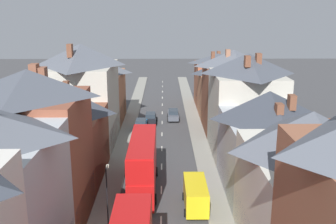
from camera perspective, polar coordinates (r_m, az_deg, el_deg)
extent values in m
cube|color=gray|center=(53.12, -6.42, -4.50)|extent=(2.20, 104.00, 0.14)
cube|color=gray|center=(53.07, 4.64, -4.47)|extent=(2.20, 104.00, 0.14)
cube|color=silver|center=(34.64, -1.02, -15.60)|extent=(0.14, 1.80, 0.01)
cube|color=silver|center=(39.93, -0.97, -11.24)|extent=(0.14, 1.80, 0.01)
cube|color=silver|center=(45.40, -0.93, -7.92)|extent=(0.14, 1.80, 0.01)
cube|color=silver|center=(50.99, -0.90, -5.32)|extent=(0.14, 1.80, 0.01)
cube|color=silver|center=(56.66, -0.88, -3.23)|extent=(0.14, 1.80, 0.01)
cube|color=silver|center=(62.39, -0.86, -1.53)|extent=(0.14, 1.80, 0.01)
cube|color=silver|center=(68.17, -0.85, -0.12)|extent=(0.14, 1.80, 0.01)
cube|color=silver|center=(73.99, -0.84, 1.08)|extent=(0.14, 1.80, 0.01)
cube|color=silver|center=(79.83, -0.82, 2.10)|extent=(0.14, 1.80, 0.01)
cube|color=silver|center=(85.69, -0.82, 2.98)|extent=(0.14, 1.80, 0.01)
cube|color=silver|center=(91.57, -0.81, 3.74)|extent=(0.14, 1.80, 0.01)
cube|color=silver|center=(97.47, -0.80, 4.42)|extent=(0.14, 1.80, 0.01)
cube|color=brown|center=(33.75, -18.79, -6.95)|extent=(8.00, 8.49, 10.96)
cube|color=navy|center=(34.37, -11.81, -13.16)|extent=(0.12, 7.81, 3.20)
pyramid|color=#474C56|center=(32.01, -19.75, 4.01)|extent=(8.00, 8.49, 2.11)
cube|color=brown|center=(32.55, -18.84, 5.46)|extent=(0.60, 0.90, 1.35)
cube|color=brown|center=(32.61, -17.77, 5.30)|extent=(0.60, 0.90, 1.05)
cube|color=brown|center=(42.79, -14.81, -4.81)|extent=(8.00, 10.14, 7.06)
cube|color=maroon|center=(42.69, -9.46, -7.33)|extent=(0.12, 9.33, 3.20)
pyramid|color=#383D47|center=(41.44, -15.26, 1.67)|extent=(8.00, 10.14, 2.86)
cube|color=brown|center=(43.35, -14.58, 3.33)|extent=(0.60, 0.90, 1.56)
cube|color=#BCB7A8|center=(52.35, -12.16, 0.95)|extent=(8.00, 11.36, 10.62)
cube|color=maroon|center=(52.71, -7.73, -2.94)|extent=(0.12, 10.45, 3.20)
pyramid|color=#565B66|center=(51.21, -12.56, 8.18)|extent=(8.00, 11.36, 2.65)
cube|color=brown|center=(48.26, -14.06, 8.64)|extent=(0.60, 0.90, 1.56)
cube|color=#B2704C|center=(62.94, -10.21, 2.08)|extent=(8.00, 10.12, 7.88)
cube|color=black|center=(62.96, -6.57, 0.03)|extent=(0.12, 9.31, 3.20)
pyramid|color=#565B66|center=(62.04, -10.42, 6.68)|extent=(8.00, 10.12, 2.33)
cube|color=#99664C|center=(62.10, -9.16, 7.30)|extent=(0.60, 0.90, 1.20)
cube|color=beige|center=(30.09, 19.23, -12.77)|extent=(8.00, 10.91, 8.04)
pyramid|color=#565B66|center=(28.06, 20.17, -2.77)|extent=(8.00, 10.91, 2.91)
cube|color=brown|center=(28.17, 22.39, -1.96)|extent=(0.60, 0.90, 0.90)
cube|color=#ADB2B7|center=(39.64, 14.00, -6.11)|extent=(8.00, 10.71, 7.36)
cube|color=black|center=(39.63, 8.23, -9.07)|extent=(0.12, 9.85, 3.20)
pyramid|color=#383D47|center=(38.18, 14.47, 0.97)|extent=(8.00, 10.71, 2.71)
cube|color=brown|center=(36.91, 17.53, 1.36)|extent=(0.60, 0.90, 1.35)
cube|color=brown|center=(35.12, 15.84, 0.46)|extent=(0.60, 0.90, 0.91)
cube|color=#BCB7A8|center=(48.77, 11.14, -0.34)|extent=(8.00, 9.87, 10.07)
cube|color=#1E5133|center=(49.12, 6.42, -4.23)|extent=(0.12, 9.08, 3.20)
pyramid|color=#474C56|center=(47.55, 11.51, 6.93)|extent=(8.00, 9.87, 2.40)
cube|color=brown|center=(46.42, 12.99, 7.49)|extent=(0.60, 0.90, 1.34)
cube|color=brown|center=(44.65, 11.44, 7.23)|extent=(0.60, 0.90, 1.23)
cube|color=brown|center=(57.79, 9.28, 1.84)|extent=(8.00, 8.95, 9.56)
cube|color=#1E5133|center=(58.04, 5.31, -1.21)|extent=(0.12, 8.23, 3.20)
pyramid|color=#565B66|center=(56.78, 9.53, 7.72)|extent=(8.00, 8.95, 2.37)
cube|color=#99664C|center=(55.84, 8.68, 8.31)|extent=(0.60, 0.90, 1.30)
cube|color=#B2704C|center=(65.89, 8.05, 2.39)|extent=(8.00, 7.33, 7.11)
cube|color=navy|center=(65.86, 4.60, 0.74)|extent=(0.12, 6.75, 3.20)
pyramid|color=#383D47|center=(65.05, 8.20, 6.49)|extent=(8.00, 7.33, 2.40)
cube|color=brown|center=(66.94, 7.12, 7.23)|extent=(0.60, 0.90, 1.11)
cube|color=#935138|center=(73.32, 7.17, 4.00)|extent=(8.00, 8.16, 7.93)
cube|color=navy|center=(73.37, 4.06, 2.20)|extent=(0.12, 7.51, 3.20)
pyramid|color=#474C56|center=(72.59, 7.29, 7.75)|extent=(8.00, 8.16, 1.73)
cube|color=brown|center=(74.74, 7.36, 8.36)|extent=(0.60, 0.90, 1.06)
cube|color=brown|center=(70.29, 6.54, 8.13)|extent=(0.60, 0.90, 1.43)
cube|color=red|center=(39.35, -3.63, -9.04)|extent=(2.44, 10.80, 2.50)
cube|color=red|center=(38.44, -3.69, -5.76)|extent=(2.44, 10.58, 2.30)
cube|color=red|center=(38.04, -3.72, -4.07)|extent=(2.39, 10.37, 0.10)
cube|color=#28333D|center=(44.22, -3.29, -6.00)|extent=(2.20, 0.10, 1.20)
cube|color=#28333D|center=(43.46, -3.34, -3.17)|extent=(2.20, 0.10, 1.10)
cube|color=#28333D|center=(39.33, -5.39, -8.69)|extent=(0.06, 9.18, 0.90)
cube|color=#28333D|center=(38.49, -5.47, -5.62)|extent=(0.06, 9.18, 0.90)
cube|color=yellow|center=(43.22, -3.35, -2.16)|extent=(1.34, 0.08, 0.32)
cylinder|color=black|center=(42.95, -5.03, -8.63)|extent=(0.30, 1.00, 1.00)
cylinder|color=black|center=(42.83, -1.73, -8.64)|extent=(0.30, 1.00, 1.00)
cylinder|color=black|center=(37.25, -5.76, -12.49)|extent=(0.30, 1.00, 1.00)
cylinder|color=black|center=(37.12, -1.91, -12.52)|extent=(0.30, 1.00, 1.00)
cube|color=#28333D|center=(28.14, -4.89, -13.64)|extent=(2.20, 0.10, 1.10)
cube|color=yellow|center=(27.77, -4.93, -12.19)|extent=(1.34, 0.08, 0.32)
cube|color=#236093|center=(58.44, -3.92, -1.98)|extent=(1.70, 4.44, 0.79)
cube|color=#28333D|center=(58.03, -3.94, -1.39)|extent=(1.46, 2.22, 0.60)
cylinder|color=black|center=(59.92, -4.65, -1.97)|extent=(0.20, 0.62, 0.62)
cylinder|color=black|center=(59.83, -3.03, -1.96)|extent=(0.20, 0.62, 0.62)
cylinder|color=black|center=(57.30, -4.84, -2.76)|extent=(0.20, 0.62, 0.62)
cylinder|color=black|center=(57.20, -3.14, -2.76)|extent=(0.20, 0.62, 0.62)
cube|color=black|center=(62.04, -2.53, -0.99)|extent=(1.70, 4.29, 0.75)
cube|color=#28333D|center=(61.65, -2.54, -0.44)|extent=(1.46, 2.15, 0.60)
cylinder|color=black|center=(63.45, -3.26, -0.99)|extent=(0.20, 0.62, 0.62)
cylinder|color=black|center=(63.40, -1.72, -0.98)|extent=(0.20, 0.62, 0.62)
cylinder|color=black|center=(60.90, -3.36, -1.67)|extent=(0.20, 0.62, 0.62)
cylinder|color=black|center=(60.84, -1.76, -1.66)|extent=(0.20, 0.62, 0.62)
cube|color=#4C515B|center=(63.91, 0.75, -0.48)|extent=(1.70, 4.55, 0.80)
cube|color=#28333D|center=(63.50, 0.76, 0.07)|extent=(1.46, 2.28, 0.60)
cylinder|color=black|center=(65.36, -0.02, -0.49)|extent=(0.20, 0.62, 0.62)
cylinder|color=black|center=(65.40, 1.47, -0.49)|extent=(0.20, 0.62, 0.62)
cylinder|color=black|center=(62.64, 0.01, -1.17)|extent=(0.20, 0.62, 0.62)
cylinder|color=black|center=(62.68, 1.56, -1.17)|extent=(0.20, 0.62, 0.62)
cube|color=yellow|center=(36.16, 4.02, -11.80)|extent=(1.96, 5.20, 2.10)
cube|color=#28333D|center=(38.33, 3.72, -9.70)|extent=(1.76, 0.10, 0.90)
cylinder|color=black|center=(37.94, 2.29, -12.13)|extent=(0.24, 0.72, 0.72)
cylinder|color=black|center=(38.09, 5.30, -12.07)|extent=(0.24, 0.72, 0.72)
cylinder|color=black|center=(35.19, 2.55, -14.42)|extent=(0.24, 0.72, 0.72)
cylinder|color=black|center=(35.35, 5.83, -14.35)|extent=(0.24, 0.72, 0.72)
cylinder|color=black|center=(32.31, -8.80, -12.61)|extent=(0.12, 0.12, 5.50)
cylinder|color=black|center=(31.60, -8.88, -7.96)|extent=(0.08, 0.90, 0.08)
cube|color=beige|center=(32.04, -8.76, -7.78)|extent=(0.20, 0.32, 0.20)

